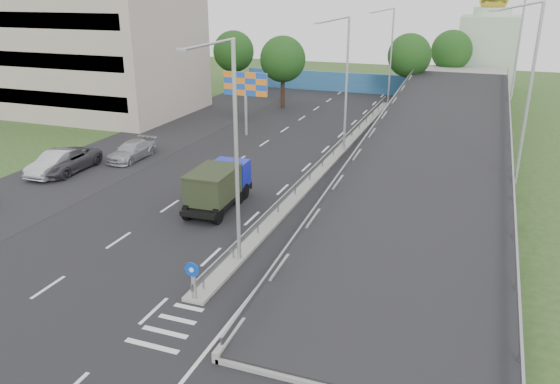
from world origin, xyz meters
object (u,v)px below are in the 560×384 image
at_px(sign_bollard, 193,280).
at_px(church, 488,47).
at_px(dump_truck, 218,185).
at_px(parked_car_c, 66,161).
at_px(billboard, 245,88).
at_px(parked_car_b, 57,163).
at_px(lamp_post_near, 232,143).
at_px(parked_car_d, 132,151).
at_px(lamp_post_far, 390,51).
at_px(lamp_post_mid, 344,78).

distance_m(sign_bollard, church, 58.84).
height_order(dump_truck, parked_car_c, dump_truck).
relative_size(sign_bollard, billboard, 0.30).
distance_m(sign_bollard, parked_car_b, 20.58).
bearing_deg(parked_car_b, sign_bollard, -36.06).
xyz_separation_m(parked_car_b, parked_car_c, (0.31, 0.59, -0.04)).
bearing_deg(lamp_post_near, sign_bollard, -91.64).
distance_m(sign_bollard, parked_car_c, 20.67).
height_order(dump_truck, parked_car_b, dump_truck).
distance_m(church, parked_car_d, 48.38).
distance_m(parked_car_b, parked_car_d, 5.52).
bearing_deg(lamp_post_far, billboard, -116.84).
distance_m(lamp_post_near, parked_car_c, 19.46).
height_order(church, parked_car_c, church).
relative_size(church, parked_car_d, 2.96).
distance_m(dump_truck, parked_car_d, 12.32).
bearing_deg(parked_car_c, church, 57.68).
height_order(lamp_post_mid, church, church).
bearing_deg(parked_car_c, billboard, 58.54).
height_order(lamp_post_mid, parked_car_d, lamp_post_mid).
xyz_separation_m(lamp_post_far, church, (9.89, 14.00, -0.50)).
height_order(billboard, parked_car_c, billboard).
bearing_deg(parked_car_b, lamp_post_far, 59.84).
bearing_deg(parked_car_c, lamp_post_near, -28.00).
relative_size(sign_bollard, parked_car_b, 0.34).
height_order(parked_car_c, parked_car_d, parked_car_c).
xyz_separation_m(lamp_post_far, dump_truck, (-3.81, -34.08, -4.41)).
relative_size(parked_car_b, parked_car_c, 0.88).
xyz_separation_m(church, billboard, (-19.00, -32.00, -1.12)).
relative_size(lamp_post_near, parked_car_d, 2.16).
height_order(sign_bollard, lamp_post_mid, lamp_post_mid).
bearing_deg(church, lamp_post_mid, -106.22).
height_order(sign_bollard, dump_truck, dump_truck).
relative_size(lamp_post_near, parked_car_c, 1.83).
distance_m(dump_truck, parked_car_c, 13.30).
relative_size(sign_bollard, parked_car_c, 0.30).
distance_m(lamp_post_near, parked_car_d, 19.57).
relative_size(church, dump_truck, 2.37).
bearing_deg(lamp_post_near, parked_car_c, 153.98).
bearing_deg(church, billboard, -120.70).
relative_size(lamp_post_mid, lamp_post_far, 1.00).
xyz_separation_m(lamp_post_near, billboard, (-9.11, 22.00, -1.62)).
distance_m(sign_bollard, parked_car_d, 21.51).
xyz_separation_m(parked_car_b, parked_car_d, (2.90, 4.70, -0.12)).
bearing_deg(sign_bollard, lamp_post_far, 89.86).
xyz_separation_m(lamp_post_far, billboard, (-9.11, -18.00, -1.62)).
xyz_separation_m(lamp_post_near, lamp_post_mid, (0.00, 20.00, 0.00)).
distance_m(sign_bollard, dump_truck, 10.43).
distance_m(sign_bollard, lamp_post_mid, 24.30).
bearing_deg(parked_car_c, sign_bollard, -37.71).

